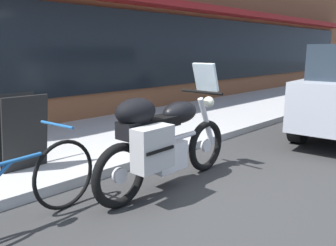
{
  "coord_description": "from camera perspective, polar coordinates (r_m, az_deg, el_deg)",
  "views": [
    {
      "loc": [
        -2.79,
        -2.01,
        1.58
      ],
      "look_at": [
        0.17,
        0.85,
        0.7
      ],
      "focal_mm": 36.91,
      "sensor_mm": 36.0,
      "label": 1
    }
  ],
  "objects": [
    {
      "name": "sandwich_board_sign",
      "position": [
        4.61,
        -23.04,
        -1.35
      ],
      "size": [
        0.55,
        0.41,
        0.93
      ],
      "color": "black",
      "rests_on": "sidewalk_curb"
    },
    {
      "name": "touring_motorcycle",
      "position": [
        3.84,
        -0.83,
        -2.51
      ],
      "size": [
        2.15,
        0.71,
        1.41
      ],
      "color": "black",
      "rests_on": "ground_plane"
    },
    {
      "name": "parked_bicycle",
      "position": [
        3.35,
        -24.32,
        -9.94
      ],
      "size": [
        1.78,
        0.48,
        0.95
      ],
      "color": "black",
      "rests_on": "ground_plane"
    },
    {
      "name": "sidewalk_curb",
      "position": [
        12.83,
        21.48,
        4.44
      ],
      "size": [
        30.0,
        2.92,
        0.12
      ],
      "color": "#A6A6A6",
      "rests_on": "ground_plane"
    },
    {
      "name": "ground_plane",
      "position": [
        3.78,
        7.63,
        -12.75
      ],
      "size": [
        80.0,
        80.0,
        0.0
      ],
      "primitive_type": "plane",
      "color": "#2F2F2F"
    }
  ]
}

